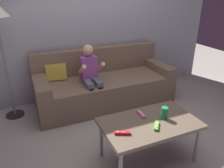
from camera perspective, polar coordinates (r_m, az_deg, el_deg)
ground_plane at (r=2.57m, az=6.68°, el=-15.73°), size 8.62×8.62×0.00m
wall_back at (r=3.44m, az=-5.83°, el=17.17°), size 4.31×0.05×2.50m
couch at (r=3.35m, az=-2.22°, el=-0.19°), size 2.02×0.80×0.79m
person_seated_on_couch at (r=3.02m, az=-5.51°, el=2.36°), size 0.31×0.38×0.94m
coffee_table at (r=2.19m, az=9.74°, el=-10.57°), size 0.93×0.56×0.45m
game_remote_pink_near_edge at (r=2.25m, az=7.64°, el=-7.82°), size 0.04×0.14×0.03m
game_remote_red_center at (r=1.97m, az=2.70°, el=-12.63°), size 0.14×0.09×0.03m
game_remote_lime_far_corner at (r=2.09m, az=11.53°, el=-10.64°), size 0.11×0.13×0.03m
soda_can at (r=2.21m, az=13.50°, el=-7.37°), size 0.07×0.07×0.12m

